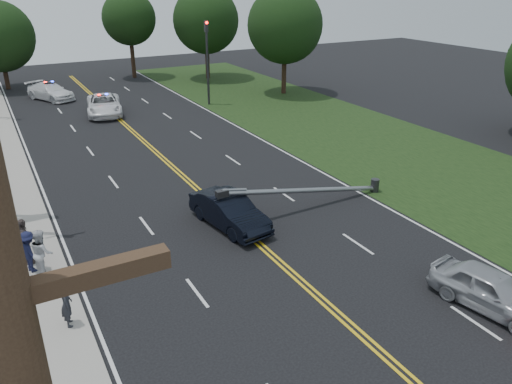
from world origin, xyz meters
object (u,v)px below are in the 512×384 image
fallen_streetlight (314,190)px  waiting_sedan (491,290)px  crashed_sedan (229,211)px  emergency_a (104,105)px  bystander_b (42,252)px  emergency_b (50,92)px  bystander_a (66,304)px  bystander_d (25,242)px  traffic_signal (207,56)px  bystander_c (30,252)px

fallen_streetlight → waiting_sedan: fallen_streetlight is taller
fallen_streetlight → crashed_sedan: size_ratio=2.05×
emergency_a → bystander_b: bystander_b is taller
emergency_b → bystander_a: (-4.40, -34.42, 0.16)m
fallen_streetlight → bystander_b: bystander_b is taller
emergency_b → fallen_streetlight: bearing=-102.4°
bystander_b → bystander_d: (-0.47, 1.13, 0.03)m
crashed_sedan → waiting_sedan: (5.14, -9.76, -0.04)m
emergency_a → bystander_b: size_ratio=3.08×
fallen_streetlight → bystander_a: size_ratio=5.98×
emergency_b → traffic_signal: bearing=-62.6°
waiting_sedan → bystander_c: 16.70m
emergency_a → bystander_a: 27.80m
crashed_sedan → emergency_b: 30.69m
fallen_streetlight → bystander_c: 12.89m
emergency_b → bystander_a: 34.70m
emergency_a → bystander_d: (-8.18, -22.09, 0.28)m
crashed_sedan → bystander_d: 8.45m
emergency_a → bystander_d: bystander_d is taller
waiting_sedan → emergency_b: 41.14m
emergency_b → bystander_b: bystander_b is taller
crashed_sedan → bystander_c: bearing=170.4°
bystander_c → bystander_d: size_ratio=0.87×
bystander_d → bystander_a: bearing=-171.6°
fallen_streetlight → bystander_d: (-12.97, 0.91, 0.16)m
fallen_streetlight → bystander_c: (-12.88, 0.24, 0.03)m
waiting_sedan → bystander_a: size_ratio=2.66×
emergency_b → bystander_d: bystander_d is taller
emergency_b → bystander_a: size_ratio=3.28×
waiting_sedan → emergency_a: (-5.37, 32.63, 0.08)m
bystander_c → bystander_a: bearing=167.9°
traffic_signal → fallen_streetlight: 22.62m
bystander_c → fallen_streetlight: bearing=-112.2°
emergency_a → bystander_d: 23.56m
emergency_a → bystander_a: bearing=-94.4°
fallen_streetlight → bystander_b: bearing=-179.0°
emergency_a → traffic_signal: bearing=4.7°
traffic_signal → bystander_a: (-16.36, -25.78, -3.30)m
fallen_streetlight → bystander_a: 12.82m
fallen_streetlight → bystander_a: (-12.25, -3.78, -0.02)m
fallen_streetlight → waiting_sedan: bearing=-86.5°
emergency_a → crashed_sedan: bearing=-78.3°
emergency_a → emergency_b: 8.23m
bystander_c → bystander_d: bearing=-13.8°
fallen_streetlight → crashed_sedan: bearing=178.4°
bystander_b → crashed_sedan: bearing=-97.1°
bystander_a → bystander_d: 4.75m
fallen_streetlight → waiting_sedan: (0.59, -9.63, -0.21)m
waiting_sedan → bystander_d: 17.17m
traffic_signal → emergency_b: size_ratio=1.37×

